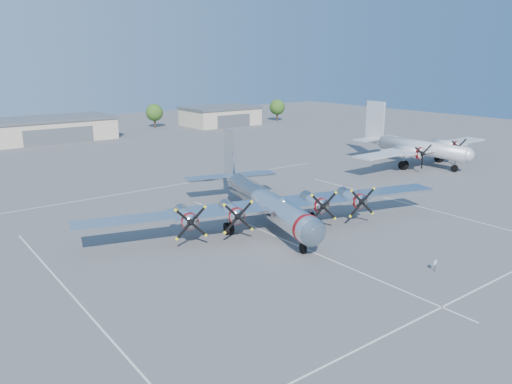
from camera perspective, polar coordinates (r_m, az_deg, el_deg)
ground at (r=55.39m, az=1.00°, el=-4.54°), size 260.00×260.00×0.00m
parking_lines at (r=54.10m, az=2.15°, el=-5.03°), size 60.00×50.08×0.01m
hangar_center at (r=128.11m, az=-22.49°, el=6.69°), size 28.60×14.60×5.40m
hangar_east at (r=147.74m, az=-4.11°, el=8.70°), size 20.60×14.60×5.40m
tree_east at (r=143.99m, az=-11.54°, el=8.89°), size 4.80×4.80×6.64m
tree_far_east at (r=157.86m, az=2.44°, el=9.67°), size 4.80×4.80×6.64m
main_bomber_b29 at (r=57.92m, az=0.94°, el=-3.67°), size 48.23×38.98×9.30m
twin_engine_east at (r=95.33m, az=17.72°, el=3.00°), size 33.98×24.44×10.76m
info_placard at (r=47.87m, az=19.80°, el=-7.72°), size 0.54×0.14×1.04m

